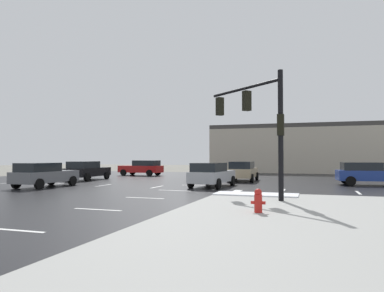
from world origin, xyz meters
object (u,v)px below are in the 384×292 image
Objects in this scene: traffic_signal_mast at (258,116)px; sedan_black at (87,170)px; sedan_blue at (369,173)px; sedan_red at (142,168)px; sedan_grey at (44,174)px; sedan_tan at (243,171)px; sedan_silver at (212,174)px; fire_hydrant at (258,201)px.

traffic_signal_mast reaches higher than sedan_black.
sedan_blue is 1.01× the size of sedan_red.
sedan_red is at bearing 3.46° from sedan_grey.
sedan_red is 12.77m from sedan_tan.
sedan_grey is 10.86m from sedan_silver.
traffic_signal_mast is 6.99× the size of fire_hydrant.
traffic_signal_mast reaches higher than sedan_grey.
fire_hydrant is 0.17× the size of sedan_silver.
sedan_black is 7.17m from sedan_grey.
sedan_blue is at bearing -65.61° from sedan_grey.
sedan_silver is at bearing 170.30° from sedan_tan.
sedan_black is 0.99× the size of sedan_red.
sedan_grey is at bearing 95.21° from sedan_red.
traffic_signal_mast is 23.15m from sedan_red.
fire_hydrant is at bearing -152.68° from sedan_silver.
sedan_black and sedan_grey have the same top height.
sedan_tan is at bearing 158.71° from sedan_red.
sedan_silver reaches higher than fire_hydrant.
sedan_silver is (10.24, 3.60, 0.00)m from sedan_grey.
sedan_red reaches higher than fire_hydrant.
traffic_signal_mast is 12.86m from sedan_blue.
sedan_red is 1.01× the size of sedan_grey.
sedan_black is 13.02m from sedan_tan.
sedan_blue and sedan_red have the same top height.
sedan_tan is (12.73, 2.77, 0.00)m from sedan_black.
fire_hydrant is 0.17× the size of sedan_red.
fire_hydrant is 0.17× the size of sedan_black.
traffic_signal_mast is 1.21× the size of sedan_black.
sedan_blue is 1.02× the size of sedan_grey.
sedan_black is (-21.73, -1.36, 0.00)m from sedan_blue.
sedan_blue is at bearing -59.97° from sedan_silver.
sedan_red and sedan_grey have the same top height.
sedan_black is at bearing 9.83° from traffic_signal_mast.
fire_hydrant is 0.17× the size of sedan_grey.
sedan_silver is at bearing -107.59° from sedan_black.
sedan_black is at bearing 85.62° from sedan_red.
sedan_black is 12.29m from sedan_silver.
sedan_black is at bearing 139.22° from fire_hydrant.
sedan_silver is (11.81, -3.40, 0.00)m from sedan_black.
sedan_silver is 6.23m from sedan_tan.
sedan_black is at bearing 101.03° from sedan_tan.
sedan_red is 1.01× the size of sedan_tan.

